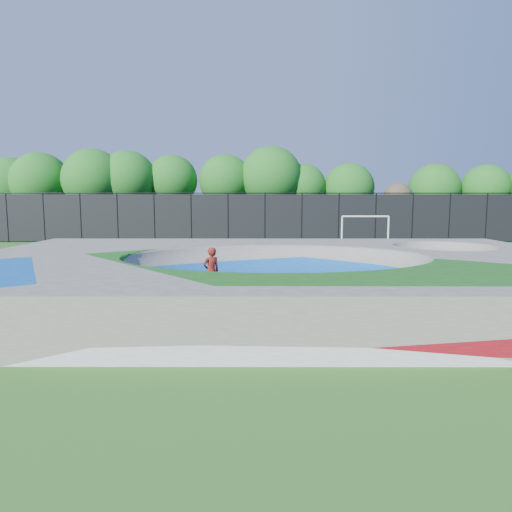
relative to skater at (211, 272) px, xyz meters
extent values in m
plane|color=#275B19|center=(2.31, -0.15, -0.88)|extent=(120.00, 120.00, 0.00)
cube|color=gray|center=(2.31, -0.15, -0.13)|extent=(22.00, 14.00, 1.50)
imported|color=red|center=(0.00, 0.00, 0.00)|extent=(0.77, 0.70, 1.76)
cube|color=black|center=(0.00, 0.00, -0.86)|extent=(0.80, 0.54, 0.05)
cylinder|color=white|center=(7.88, 17.00, 0.25)|extent=(0.12, 0.12, 2.26)
cylinder|color=white|center=(11.27, 17.00, 0.25)|extent=(0.12, 0.12, 2.26)
cylinder|color=white|center=(9.58, 17.00, 1.38)|extent=(3.39, 0.12, 0.12)
cylinder|color=black|center=(-18.69, 20.85, 1.12)|extent=(0.09, 0.09, 4.00)
cylinder|color=black|center=(-15.69, 20.85, 1.12)|extent=(0.09, 0.09, 4.00)
cylinder|color=black|center=(-12.69, 20.85, 1.12)|extent=(0.09, 0.09, 4.00)
cylinder|color=black|center=(-9.69, 20.85, 1.12)|extent=(0.09, 0.09, 4.00)
cylinder|color=black|center=(-6.69, 20.85, 1.12)|extent=(0.09, 0.09, 4.00)
cylinder|color=black|center=(-3.69, 20.85, 1.12)|extent=(0.09, 0.09, 4.00)
cylinder|color=black|center=(-0.69, 20.85, 1.12)|extent=(0.09, 0.09, 4.00)
cylinder|color=black|center=(2.31, 20.85, 1.12)|extent=(0.09, 0.09, 4.00)
cylinder|color=black|center=(5.31, 20.85, 1.12)|extent=(0.09, 0.09, 4.00)
cylinder|color=black|center=(8.31, 20.85, 1.12)|extent=(0.09, 0.09, 4.00)
cylinder|color=black|center=(11.31, 20.85, 1.12)|extent=(0.09, 0.09, 4.00)
cylinder|color=black|center=(14.31, 20.85, 1.12)|extent=(0.09, 0.09, 4.00)
cylinder|color=black|center=(17.31, 20.85, 1.12)|extent=(0.09, 0.09, 4.00)
cylinder|color=black|center=(20.31, 20.85, 1.12)|extent=(0.09, 0.09, 4.00)
cube|color=black|center=(2.31, 20.85, 1.12)|extent=(48.00, 0.03, 3.80)
cylinder|color=black|center=(2.31, 20.85, 3.12)|extent=(48.00, 0.08, 0.08)
cylinder|color=#443322|center=(-21.28, 26.68, 0.58)|extent=(0.44, 0.44, 2.93)
sphere|color=#1A631A|center=(-21.28, 26.68, 3.96)|extent=(5.11, 5.11, 5.11)
cylinder|color=#443322|center=(-18.20, 25.91, 0.66)|extent=(0.44, 0.44, 3.09)
sphere|color=#1A631A|center=(-18.20, 25.91, 4.21)|extent=(5.35, 5.35, 5.35)
cylinder|color=#443322|center=(-13.13, 25.22, 0.73)|extent=(0.44, 0.44, 3.22)
sphere|color=#1A631A|center=(-13.13, 25.22, 4.40)|extent=(5.50, 5.50, 5.50)
cylinder|color=#443322|center=(-10.18, 25.99, 0.81)|extent=(0.44, 0.44, 3.39)
sphere|color=#1A631A|center=(-10.18, 25.99, 4.46)|extent=(5.20, 5.20, 5.20)
cylinder|color=#443322|center=(-6.30, 27.00, 0.88)|extent=(0.44, 0.44, 3.52)
sphere|color=#1A631A|center=(-6.30, 27.00, 4.41)|extent=(4.72, 4.72, 4.72)
cylinder|color=#443322|center=(-1.29, 26.67, 0.82)|extent=(0.44, 0.44, 3.40)
sphere|color=#1A631A|center=(-1.29, 26.67, 4.35)|extent=(4.89, 4.89, 4.89)
cylinder|color=#443322|center=(2.97, 26.41, 0.78)|extent=(0.44, 0.44, 3.33)
sphere|color=#1A631A|center=(2.97, 26.41, 4.61)|extent=(5.78, 5.78, 5.78)
cylinder|color=#443322|center=(6.00, 26.91, 0.65)|extent=(0.44, 0.44, 3.05)
sphere|color=#1A631A|center=(6.00, 26.91, 3.78)|extent=(4.30, 4.30, 4.30)
cylinder|color=#443322|center=(10.25, 26.64, 0.52)|extent=(0.44, 0.44, 2.80)
sphere|color=#1A631A|center=(10.25, 26.64, 3.67)|extent=(4.66, 4.66, 4.66)
cylinder|color=#443322|center=(14.60, 25.84, 0.43)|extent=(0.44, 0.44, 2.63)
sphere|color=brown|center=(14.60, 25.84, 2.84)|extent=(2.60, 2.60, 2.60)
cylinder|color=#443322|center=(18.35, 26.99, 0.45)|extent=(0.44, 0.44, 2.66)
sphere|color=#1A631A|center=(18.35, 26.99, 3.57)|extent=(4.78, 4.78, 4.78)
cylinder|color=#443322|center=(22.59, 25.88, 0.57)|extent=(0.44, 0.44, 2.91)
sphere|color=#1A631A|center=(22.59, 25.88, 3.64)|extent=(4.31, 4.31, 4.31)
camera|label=1|loc=(1.65, -16.31, 2.59)|focal=32.00mm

